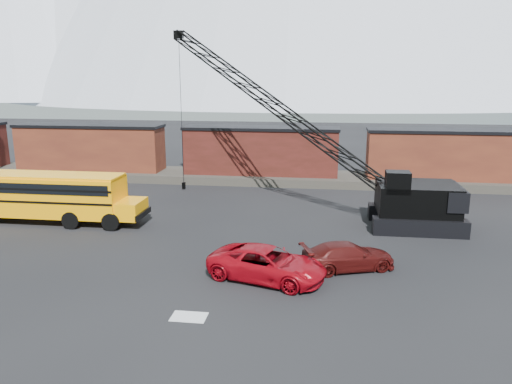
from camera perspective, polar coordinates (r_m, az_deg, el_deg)
ground at (r=24.07m, az=-6.27°, el=-9.60°), size 160.00×160.00×0.00m
gravel_berm at (r=44.74m, az=0.57°, el=1.69°), size 120.00×5.00×0.70m
boxcar_west_near at (r=48.99m, az=-18.40°, el=4.89°), size 13.70×3.10×4.17m
boxcar_mid at (r=44.32m, az=0.57°, el=4.75°), size 13.70×3.10×4.17m
boxcar_east_near at (r=45.18m, az=21.19°, el=4.01°), size 13.70×3.10×4.17m
snow_patch at (r=20.44m, az=-7.67°, el=-13.95°), size 1.40×0.90×0.02m
school_bus at (r=34.48m, az=-22.39°, el=-0.37°), size 11.65×2.65×3.19m
red_pickup at (r=23.37m, az=1.31°, el=-8.20°), size 6.02×4.03×1.54m
maroon_suv at (r=24.99m, az=10.45°, el=-7.22°), size 4.98×3.38×1.34m
crawler_crane at (r=35.41m, az=1.95°, el=9.98°), size 20.55×10.90×12.86m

